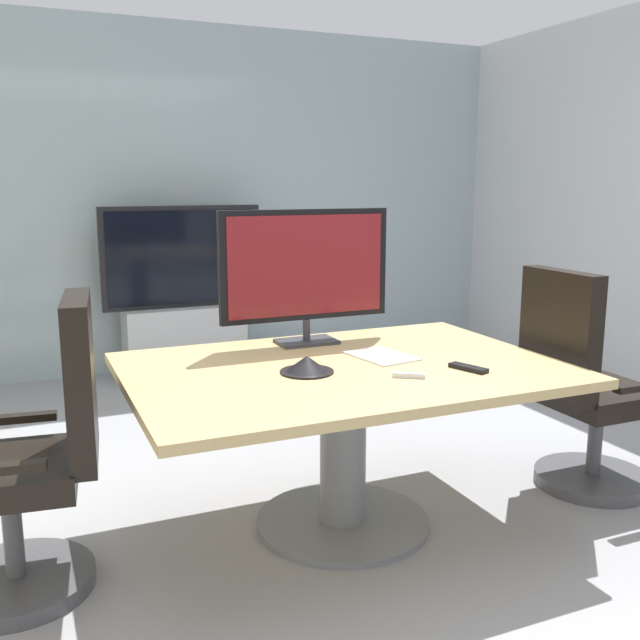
{
  "coord_description": "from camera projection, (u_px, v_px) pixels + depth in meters",
  "views": [
    {
      "loc": [
        -1.19,
        -2.65,
        1.49
      ],
      "look_at": [
        0.06,
        0.23,
        0.88
      ],
      "focal_mm": 39.95,
      "sensor_mm": 36.0,
      "label": 1
    }
  ],
  "objects": [
    {
      "name": "conference_phone",
      "position": [
        307.0,
        365.0,
        2.88
      ],
      "size": [
        0.22,
        0.22,
        0.07
      ],
      "color": "black",
      "rests_on": "conference_table"
    },
    {
      "name": "office_chair_right",
      "position": [
        583.0,
        399.0,
        3.43
      ],
      "size": [
        0.6,
        0.57,
        1.09
      ],
      "rotation": [
        0.0,
        0.0,
        1.57
      ],
      "color": "#4C4C51",
      "rests_on": "ground"
    },
    {
      "name": "tv_monitor",
      "position": [
        306.0,
        269.0,
        3.35
      ],
      "size": [
        0.84,
        0.18,
        0.64
      ],
      "color": "#333338",
      "rests_on": "conference_table"
    },
    {
      "name": "whiteboard_marker",
      "position": [
        409.0,
        375.0,
        2.81
      ],
      "size": [
        0.12,
        0.09,
        0.02
      ],
      "primitive_type": "cube",
      "rotation": [
        0.0,
        0.0,
        -0.59
      ],
      "color": "silver",
      "rests_on": "conference_table"
    },
    {
      "name": "wall_back_glass_partition",
      "position": [
        172.0,
        200.0,
        5.6
      ],
      "size": [
        5.74,
        0.1,
        2.68
      ],
      "primitive_type": "cube",
      "color": "#9EB2B7",
      "rests_on": "ground"
    },
    {
      "name": "ground_plane",
      "position": [
        328.0,
        525.0,
        3.14
      ],
      "size": [
        7.04,
        7.04,
        0.0
      ],
      "primitive_type": "plane",
      "color": "#99999E"
    },
    {
      "name": "wall_display_unit",
      "position": [
        184.0,
        320.0,
        5.44
      ],
      "size": [
        1.2,
        0.36,
        1.31
      ],
      "color": "#B7BABC",
      "rests_on": "ground"
    },
    {
      "name": "office_chair_left",
      "position": [
        36.0,
        471.0,
        2.58
      ],
      "size": [
        0.62,
        0.6,
        1.09
      ],
      "rotation": [
        0.0,
        0.0,
        -1.69
      ],
      "color": "#4C4C51",
      "rests_on": "ground"
    },
    {
      "name": "conference_table",
      "position": [
        343.0,
        407.0,
        3.04
      ],
      "size": [
        1.8,
        1.25,
        0.73
      ],
      "color": "tan",
      "rests_on": "ground"
    },
    {
      "name": "paper_notepad",
      "position": [
        382.0,
        356.0,
        3.15
      ],
      "size": [
        0.26,
        0.33,
        0.01
      ],
      "primitive_type": "cube",
      "rotation": [
        0.0,
        0.0,
        0.17
      ],
      "color": "white",
      "rests_on": "conference_table"
    },
    {
      "name": "remote_control",
      "position": [
        468.0,
        368.0,
        2.93
      ],
      "size": [
        0.1,
        0.18,
        0.02
      ],
      "primitive_type": "cube",
      "rotation": [
        0.0,
        0.0,
        0.33
      ],
      "color": "black",
      "rests_on": "conference_table"
    }
  ]
}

